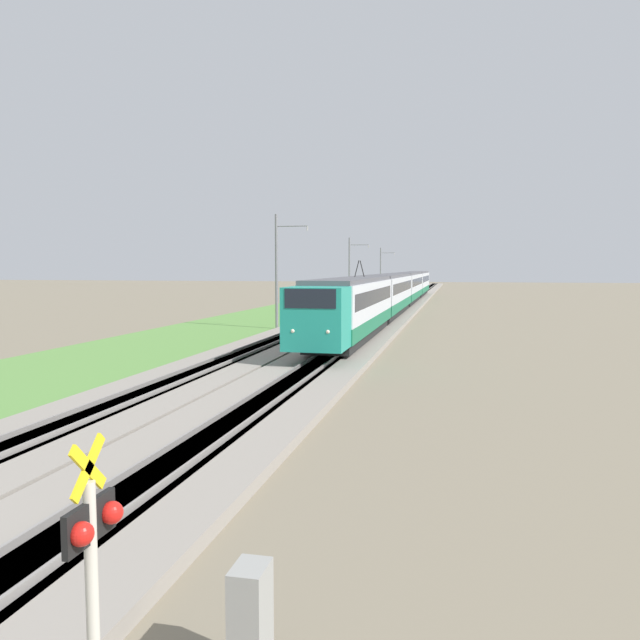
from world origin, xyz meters
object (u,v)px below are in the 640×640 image
catenary_mast_far (350,270)px  catenary_mast_distant (381,270)px  equipment_cabinet (250,623)px  passenger_train (398,289)px  crossing_signal_far (94,590)px  catenary_mast_mid (277,271)px

catenary_mast_far → catenary_mast_distant: bearing=-0.0°
catenary_mast_far → equipment_cabinet: catenary_mast_far is taller
passenger_train → crossing_signal_far: passenger_train is taller
crossing_signal_far → catenary_mast_distant: size_ratio=0.41×
passenger_train → crossing_signal_far: 63.28m
equipment_cabinet → crossing_signal_far: bearing=160.1°
crossing_signal_far → catenary_mast_distant: bearing=95.6°
catenary_mast_far → catenary_mast_distant: (32.28, -0.00, -0.13)m
passenger_train → catenary_mast_mid: bearing=-17.4°
passenger_train → catenary_mast_far: bearing=-144.4°
catenary_mast_mid → catenary_mast_distant: catenary_mast_mid is taller
catenary_mast_far → crossing_signal_far: bearing=-171.9°
catenary_mast_far → equipment_cabinet: size_ratio=6.21×
passenger_train → catenary_mast_far: 12.23m
catenary_mast_far → catenary_mast_distant: 32.28m
catenary_mast_mid → catenary_mast_distant: bearing=-0.0°
catenary_mast_mid → equipment_cabinet: (-38.78, -11.08, -3.82)m
catenary_mast_distant → equipment_cabinet: size_ratio=6.02×
catenary_mast_distant → equipment_cabinet: 103.98m
catenary_mast_mid → catenary_mast_far: size_ratio=1.03×
catenary_mast_mid → equipment_cabinet: size_ratio=6.40×
passenger_train → equipment_cabinet: size_ratio=60.08×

